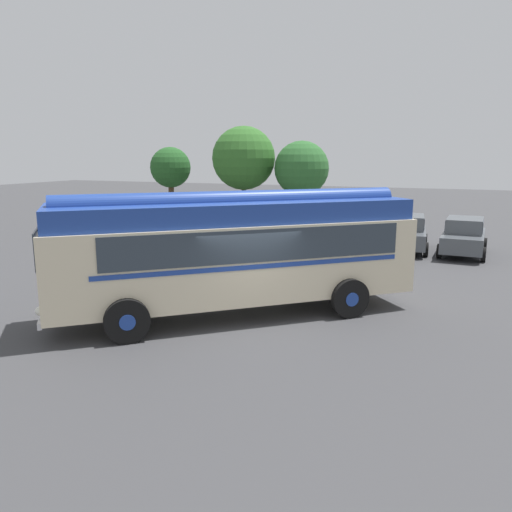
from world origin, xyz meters
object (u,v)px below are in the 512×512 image
Objects in this scene: car_mid_right at (406,233)px; vintage_bus at (235,249)px; car_far_right at (464,236)px; car_near_left at (285,228)px; car_mid_left at (344,229)px.

vintage_bus is at bearing -106.10° from car_mid_right.
car_far_right is at bearing 63.19° from vintage_bus.
vintage_bus is 2.11× the size of car_near_left.
car_far_right is (5.94, 11.76, -1.05)m from vintage_bus.
car_mid_left is at bearing -179.98° from car_far_right.
car_near_left is 1.01× the size of car_mid_right.
car_mid_left and car_mid_right have the same top height.
vintage_bus reaches higher than car_near_left.
car_mid_left is 1.01× the size of car_mid_right.
vintage_bus reaches higher than car_far_right.
car_mid_right and car_far_right have the same top height.
car_mid_right is at bearing 176.85° from car_far_right.
car_mid_left is (2.85, 0.64, 0.00)m from car_near_left.
car_mid_left and car_far_right have the same top height.
car_mid_right is at bearing 73.90° from vintage_bus.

